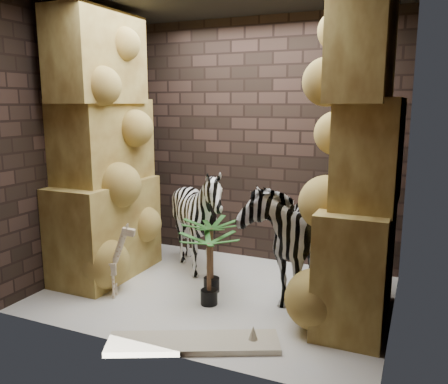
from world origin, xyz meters
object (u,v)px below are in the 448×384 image
at_px(giraffe_toy, 103,260).
at_px(palm_back, 209,269).
at_px(palm_front, 211,256).
at_px(zebra_right, 288,225).
at_px(zebra_left, 198,225).
at_px(surfboard, 193,343).

xyz_separation_m(giraffe_toy, palm_back, (1.07, 0.27, -0.04)).
distance_m(giraffe_toy, palm_front, 1.11).
height_order(zebra_right, zebra_left, zebra_right).
distance_m(zebra_left, palm_back, 0.89).
xyz_separation_m(zebra_right, zebra_left, (-1.12, 0.17, -0.16)).
bearing_deg(giraffe_toy, zebra_right, 5.63).
distance_m(palm_front, palm_back, 0.32).
relative_size(giraffe_toy, surfboard, 0.57).
xyz_separation_m(giraffe_toy, palm_front, (0.95, 0.57, -0.01)).
height_order(palm_back, surfboard, palm_back).
relative_size(zebra_left, palm_front, 1.63).
height_order(palm_front, surfboard, palm_front).
relative_size(palm_back, surfboard, 0.52).
height_order(giraffe_toy, palm_front, giraffe_toy).
distance_m(giraffe_toy, palm_back, 1.10).
bearing_deg(giraffe_toy, palm_front, 10.86).
bearing_deg(palm_front, giraffe_toy, -149.13).
bearing_deg(palm_back, zebra_left, 123.74).
xyz_separation_m(zebra_right, surfboard, (-0.42, -1.33, -0.72)).
height_order(zebra_right, surfboard, zebra_right).
bearing_deg(zebra_right, palm_front, -165.33).
bearing_deg(zebra_right, surfboard, -111.07).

